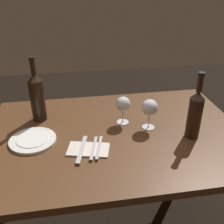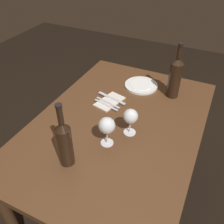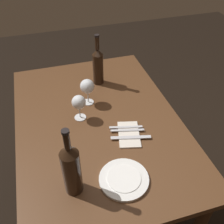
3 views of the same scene
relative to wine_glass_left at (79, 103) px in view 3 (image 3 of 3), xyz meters
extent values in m
plane|color=black|center=(0.05, 0.09, -0.85)|extent=(6.00, 6.00, 0.00)
cube|color=#56351E|center=(0.05, 0.09, -0.13)|extent=(1.30, 0.90, 0.04)
cylinder|color=#412816|center=(-0.53, -0.29, -0.50)|extent=(0.06, 0.06, 0.70)
cylinder|color=#412816|center=(-0.53, 0.47, -0.50)|extent=(0.06, 0.06, 0.70)
cylinder|color=white|center=(0.00, 0.00, -0.11)|extent=(0.07, 0.07, 0.00)
cylinder|color=white|center=(0.00, 0.00, -0.07)|extent=(0.01, 0.01, 0.08)
sphere|color=white|center=(0.00, 0.00, 0.00)|extent=(0.08, 0.08, 0.08)
cylinder|color=beige|center=(0.00, 0.00, 0.00)|extent=(0.06, 0.06, 0.02)
cylinder|color=white|center=(-0.12, 0.07, -0.11)|extent=(0.07, 0.07, 0.00)
cylinder|color=white|center=(-0.12, 0.07, -0.06)|extent=(0.01, 0.01, 0.08)
sphere|color=white|center=(-0.12, 0.07, 0.01)|extent=(0.08, 0.08, 0.08)
cylinder|color=beige|center=(-0.12, 0.07, 0.01)|extent=(0.07, 0.07, 0.02)
cylinder|color=black|center=(-0.31, 0.19, -0.01)|extent=(0.07, 0.07, 0.21)
cone|color=black|center=(-0.31, 0.19, 0.12)|extent=(0.07, 0.07, 0.03)
cylinder|color=black|center=(-0.31, 0.19, 0.17)|extent=(0.03, 0.03, 0.08)
cylinder|color=black|center=(-0.31, 0.19, 0.22)|extent=(0.03, 0.03, 0.01)
cylinder|color=black|center=(0.45, -0.11, 0.01)|extent=(0.08, 0.08, 0.23)
cone|color=black|center=(0.45, -0.11, 0.14)|extent=(0.08, 0.08, 0.03)
cylinder|color=black|center=(0.45, -0.11, 0.20)|extent=(0.03, 0.03, 0.08)
cylinder|color=black|center=(0.45, -0.11, 0.24)|extent=(0.03, 0.03, 0.01)
cylinder|color=white|center=(0.47, 0.11, -0.10)|extent=(0.22, 0.22, 0.01)
cylinder|color=white|center=(0.47, 0.11, -0.09)|extent=(0.15, 0.15, 0.00)
cube|color=silver|center=(0.21, 0.22, -0.11)|extent=(0.21, 0.15, 0.01)
cube|color=silver|center=(0.18, 0.22, -0.10)|extent=(0.06, 0.18, 0.00)
cube|color=silver|center=(0.16, 0.22, -0.10)|extent=(0.06, 0.18, 0.00)
cube|color=silver|center=(0.24, 0.22, -0.10)|extent=(0.07, 0.21, 0.00)
camera|label=1|loc=(0.27, 1.23, 0.64)|focal=43.01mm
camera|label=2|loc=(-0.91, -0.33, 0.79)|focal=39.24mm
camera|label=3|loc=(1.11, -0.14, 0.89)|focal=41.96mm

